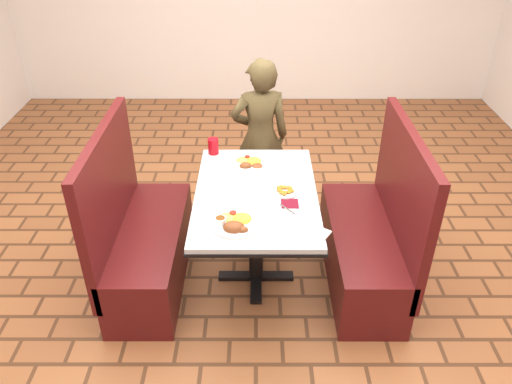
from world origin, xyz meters
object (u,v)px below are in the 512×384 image
at_px(booth_bench_right, 369,242).
at_px(diner_person, 260,137).
at_px(booth_bench_left, 143,242).
at_px(far_dinner_plate, 250,162).
at_px(dining_table, 256,204).
at_px(plantain_plate, 285,191).
at_px(near_dinner_plate, 235,221).
at_px(red_tumbler, 213,146).

relative_size(booth_bench_right, diner_person, 0.90).
relative_size(booth_bench_left, far_dinner_plate, 4.53).
distance_m(dining_table, booth_bench_right, 0.86).
relative_size(booth_bench_right, plantain_plate, 6.76).
xyz_separation_m(booth_bench_left, plantain_plate, (0.99, -0.00, 0.43)).
relative_size(near_dinner_plate, red_tumbler, 2.47).
distance_m(diner_person, red_tumbler, 0.58).
bearing_deg(diner_person, far_dinner_plate, 74.26).
distance_m(booth_bench_left, red_tumbler, 0.87).
relative_size(diner_person, red_tumbler, 11.28).
bearing_deg(diner_person, booth_bench_left, 41.04).
height_order(dining_table, red_tumbler, red_tumbler).
distance_m(booth_bench_right, far_dinner_plate, 1.02).
relative_size(far_dinner_plate, plantain_plate, 1.49).
relative_size(booth_bench_right, far_dinner_plate, 4.53).
relative_size(dining_table, red_tumbler, 10.21).
distance_m(diner_person, plantain_plate, 1.00).
height_order(far_dinner_plate, red_tumbler, red_tumbler).
xyz_separation_m(booth_bench_right, near_dinner_plate, (-0.92, -0.37, 0.45)).
bearing_deg(plantain_plate, red_tumbler, 133.00).
bearing_deg(plantain_plate, near_dinner_plate, -130.46).
bearing_deg(dining_table, red_tumbler, 120.38).
bearing_deg(near_dinner_plate, plantain_plate, 49.54).
bearing_deg(booth_bench_right, dining_table, 180.00).
relative_size(booth_bench_left, diner_person, 0.90).
bearing_deg(booth_bench_left, far_dinner_plate, 25.75).
height_order(booth_bench_right, plantain_plate, booth_bench_right).
relative_size(booth_bench_left, booth_bench_right, 1.00).
bearing_deg(far_dinner_plate, dining_table, -83.00).
height_order(diner_person, red_tumbler, diner_person).
bearing_deg(booth_bench_right, booth_bench_left, 180.00).
bearing_deg(plantain_plate, diner_person, 99.25).
bearing_deg(booth_bench_right, far_dinner_plate, 156.67).
bearing_deg(far_dinner_plate, plantain_plate, -57.21).
distance_m(dining_table, diner_person, 0.98).
distance_m(diner_person, near_dinner_plate, 1.36).
bearing_deg(booth_bench_left, near_dinner_plate, -28.93).
xyz_separation_m(booth_bench_left, red_tumbler, (0.48, 0.54, 0.48)).
relative_size(booth_bench_left, red_tumbler, 10.11).
bearing_deg(booth_bench_left, red_tumbler, 48.68).
distance_m(diner_person, far_dinner_plate, 0.63).
distance_m(near_dinner_plate, far_dinner_plate, 0.74).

